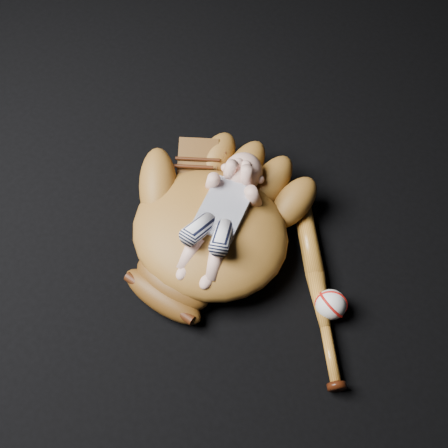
# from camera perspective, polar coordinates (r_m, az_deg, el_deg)

# --- Properties ---
(baseball_glove) EXTENTS (0.46, 0.52, 0.16)m
(baseball_glove) POSITION_cam_1_polar(r_m,az_deg,el_deg) (1.25, -1.46, -0.41)
(baseball_glove) COLOR brown
(baseball_glove) RESTS_ON ground
(newborn_baby) EXTENTS (0.23, 0.36, 0.14)m
(newborn_baby) POSITION_cam_1_polar(r_m,az_deg,el_deg) (1.21, -0.48, 0.68)
(newborn_baby) COLOR #D79F8A
(newborn_baby) RESTS_ON baseball_glove
(baseball_bat) EXTENTS (0.34, 0.38, 0.04)m
(baseball_bat) POSITION_cam_1_polar(r_m,az_deg,el_deg) (1.27, 9.47, -6.27)
(baseball_bat) COLOR #A2651F
(baseball_bat) RESTS_ON ground
(baseball) EXTENTS (0.07, 0.07, 0.07)m
(baseball) POSITION_cam_1_polar(r_m,az_deg,el_deg) (1.24, 10.82, -8.05)
(baseball) COLOR white
(baseball) RESTS_ON ground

